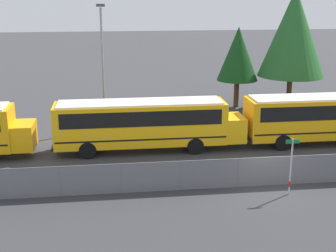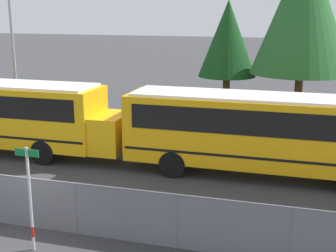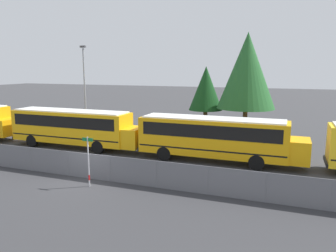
% 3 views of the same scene
% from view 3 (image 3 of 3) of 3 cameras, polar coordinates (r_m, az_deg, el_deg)
% --- Properties ---
extents(ground_plane, '(200.00, 200.00, 0.00)m').
position_cam_3_polar(ground_plane, '(21.19, -13.51, -8.87)').
color(ground_plane, '#38383A').
extents(road_strip, '(97.23, 12.00, 0.01)m').
position_cam_3_polar(road_strip, '(16.93, -25.26, -14.52)').
color(road_strip, '#333335').
rests_on(road_strip, ground_plane).
extents(fence, '(63.30, 0.07, 1.60)m').
position_cam_3_polar(fence, '(20.94, -13.60, -6.75)').
color(fence, '#9EA0A5').
rests_on(fence, ground_plane).
extents(school_bus_1, '(12.10, 2.45, 3.23)m').
position_cam_3_polar(school_bus_1, '(29.10, -16.15, 0.09)').
color(school_bus_1, '#EDA80F').
rests_on(school_bus_1, ground_plane).
extents(school_bus_2, '(12.10, 2.45, 3.23)m').
position_cam_3_polar(school_bus_2, '(23.98, 8.26, -1.69)').
color(school_bus_2, orange).
rests_on(school_bus_2, ground_plane).
extents(street_sign, '(0.70, 0.09, 2.94)m').
position_cam_3_polar(street_sign, '(19.34, -13.69, -5.87)').
color(street_sign, '#B7B7BC').
rests_on(street_sign, ground_plane).
extents(light_pole, '(0.60, 0.24, 8.99)m').
position_cam_3_polar(light_pole, '(34.77, -14.31, 6.64)').
color(light_pole, gray).
rests_on(light_pole, ground_plane).
extents(tree_0, '(3.52, 3.52, 6.97)m').
position_cam_3_polar(tree_0, '(34.74, 6.61, 6.50)').
color(tree_0, '#51381E').
rests_on(tree_0, ground_plane).
extents(tree_1, '(5.58, 5.58, 10.14)m').
position_cam_3_polar(tree_1, '(32.67, 13.59, 9.31)').
color(tree_1, '#51381E').
rests_on(tree_1, ground_plane).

